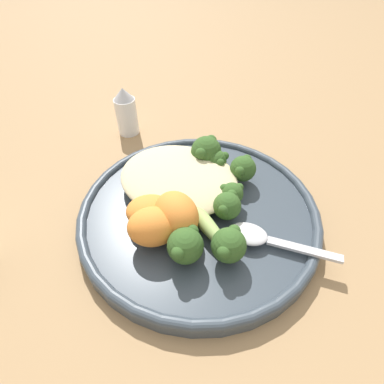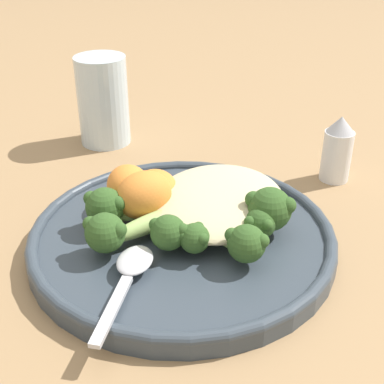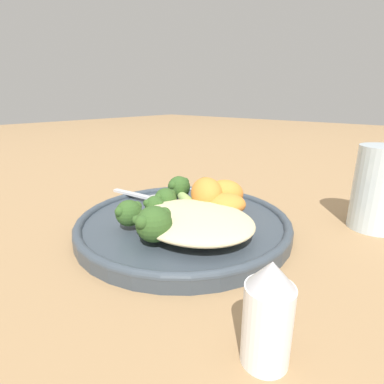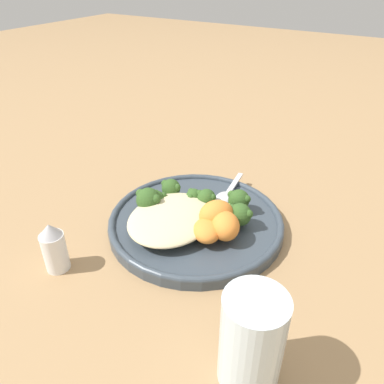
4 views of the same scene
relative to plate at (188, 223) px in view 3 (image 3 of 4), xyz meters
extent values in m
plane|color=#9E7A51|center=(0.00, 0.00, -0.01)|extent=(4.00, 4.00, 0.00)
cylinder|color=#38424C|center=(0.00, 0.00, 0.00)|extent=(0.29, 0.29, 0.02)
torus|color=#38424C|center=(0.00, 0.00, 0.00)|extent=(0.29, 0.29, 0.01)
ellipsoid|color=beige|center=(-0.03, 0.03, 0.02)|extent=(0.15, 0.13, 0.02)
ellipsoid|color=#9EBC66|center=(0.00, -0.03, 0.02)|extent=(0.06, 0.09, 0.01)
sphere|color=#335623|center=(0.02, -0.07, 0.03)|extent=(0.04, 0.04, 0.04)
sphere|color=#335623|center=(0.02, -0.05, 0.04)|extent=(0.01, 0.01, 0.01)
sphere|color=#335623|center=(0.02, -0.08, 0.04)|extent=(0.01, 0.01, 0.01)
ellipsoid|color=#9EBC66|center=(0.02, -0.02, 0.02)|extent=(0.10, 0.07, 0.02)
sphere|color=#335623|center=(0.06, -0.05, 0.03)|extent=(0.04, 0.04, 0.04)
sphere|color=#335623|center=(0.06, -0.03, 0.03)|extent=(0.01, 0.01, 0.01)
sphere|color=#335623|center=(0.06, -0.06, 0.03)|extent=(0.01, 0.01, 0.01)
ellipsoid|color=#9EBC66|center=(0.01, 0.00, 0.02)|extent=(0.06, 0.02, 0.02)
sphere|color=#335623|center=(0.04, 0.00, 0.03)|extent=(0.03, 0.03, 0.03)
sphere|color=#335623|center=(0.04, 0.02, 0.03)|extent=(0.01, 0.01, 0.01)
sphere|color=#335623|center=(0.04, -0.01, 0.03)|extent=(0.01, 0.01, 0.01)
ellipsoid|color=#9EBC66|center=(0.01, 0.01, 0.02)|extent=(0.07, 0.04, 0.01)
sphere|color=#335623|center=(0.04, 0.03, 0.02)|extent=(0.03, 0.03, 0.03)
sphere|color=#335623|center=(0.04, 0.04, 0.03)|extent=(0.01, 0.01, 0.01)
sphere|color=#335623|center=(0.03, 0.03, 0.03)|extent=(0.01, 0.01, 0.01)
sphere|color=#335623|center=(0.04, 0.02, 0.03)|extent=(0.01, 0.01, 0.01)
ellipsoid|color=#9EBC66|center=(0.00, 0.03, 0.02)|extent=(0.08, 0.09, 0.01)
sphere|color=#335623|center=(0.03, 0.07, 0.03)|extent=(0.03, 0.03, 0.03)
sphere|color=#335623|center=(0.03, 0.08, 0.03)|extent=(0.01, 0.01, 0.01)
sphere|color=#335623|center=(0.03, 0.06, 0.03)|extent=(0.01, 0.01, 0.01)
ellipsoid|color=#9EBC66|center=(-0.01, 0.03, 0.02)|extent=(0.03, 0.10, 0.02)
sphere|color=#335623|center=(0.00, 0.07, 0.02)|extent=(0.03, 0.03, 0.03)
sphere|color=#335623|center=(0.00, 0.08, 0.03)|extent=(0.01, 0.01, 0.01)
sphere|color=#335623|center=(-0.01, 0.08, 0.03)|extent=(0.01, 0.01, 0.01)
sphere|color=#335623|center=(-0.01, 0.07, 0.03)|extent=(0.01, 0.01, 0.01)
sphere|color=#335623|center=(0.00, 0.07, 0.03)|extent=(0.01, 0.01, 0.01)
ellipsoid|color=#9EBC66|center=(-0.02, 0.03, 0.02)|extent=(0.02, 0.10, 0.02)
sphere|color=#335623|center=(-0.02, 0.08, 0.03)|extent=(0.04, 0.04, 0.04)
sphere|color=#335623|center=(-0.02, 0.10, 0.04)|extent=(0.02, 0.02, 0.02)
sphere|color=#335623|center=(-0.02, 0.06, 0.04)|extent=(0.02, 0.02, 0.02)
ellipsoid|color=orange|center=(0.00, -0.04, 0.03)|extent=(0.07, 0.07, 0.05)
ellipsoid|color=orange|center=(-0.04, -0.04, 0.03)|extent=(0.07, 0.06, 0.03)
ellipsoid|color=orange|center=(-0.02, -0.06, 0.03)|extent=(0.07, 0.07, 0.04)
cube|color=silver|center=(0.13, -0.01, 0.01)|extent=(0.08, 0.02, 0.00)
ellipsoid|color=silver|center=(0.07, -0.02, 0.02)|extent=(0.05, 0.04, 0.01)
cylinder|color=silver|center=(-0.19, -0.18, 0.05)|extent=(0.07, 0.07, 0.12)
cylinder|color=white|center=(-0.18, 0.12, 0.02)|extent=(0.03, 0.03, 0.06)
cone|color=#B2B2B7|center=(-0.18, 0.12, 0.06)|extent=(0.03, 0.03, 0.02)
camera|label=1|loc=(0.10, -0.22, 0.27)|focal=28.00mm
camera|label=2|loc=(0.40, 0.15, 0.29)|focal=50.00mm
camera|label=3|loc=(-0.25, 0.28, 0.17)|focal=28.00mm
camera|label=4|loc=(-0.43, -0.25, 0.38)|focal=35.00mm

